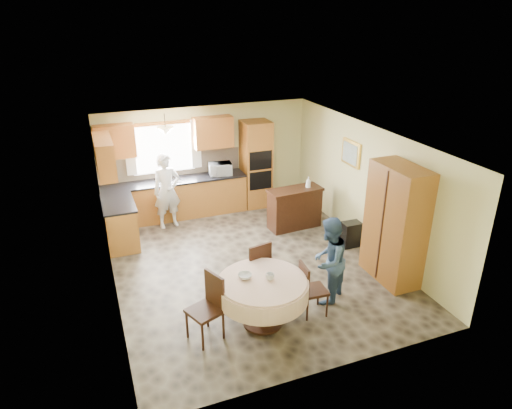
{
  "coord_description": "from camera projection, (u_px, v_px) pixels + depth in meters",
  "views": [
    {
      "loc": [
        -2.64,
        -7.15,
        4.54
      ],
      "look_at": [
        0.23,
        0.3,
        1.1
      ],
      "focal_mm": 32.0,
      "sensor_mm": 36.0,
      "label": 1
    }
  ],
  "objects": [
    {
      "name": "oven_lower",
      "position": [
        261.0,
        180.0,
        10.91
      ],
      "size": [
        0.56,
        0.01,
        0.45
      ],
      "primitive_type": "cube",
      "color": "black",
      "rests_on": "oven_tower"
    },
    {
      "name": "base_cab_back",
      "position": [
        176.0,
        199.0,
        10.65
      ],
      "size": [
        3.3,
        0.6,
        0.88
      ],
      "primitive_type": "cube",
      "color": "#CD8136",
      "rests_on": "floor"
    },
    {
      "name": "wall_right",
      "position": [
        367.0,
        187.0,
        9.12
      ],
      "size": [
        0.02,
        6.0,
        2.5
      ],
      "primitive_type": "cube",
      "color": "#D4D088",
      "rests_on": "floor"
    },
    {
      "name": "base_cab_left",
      "position": [
        121.0,
        224.0,
        9.44
      ],
      "size": [
        0.6,
        1.2,
        0.88
      ],
      "primitive_type": "cube",
      "color": "#CD8136",
      "rests_on": "floor"
    },
    {
      "name": "counter_back",
      "position": [
        175.0,
        181.0,
        10.47
      ],
      "size": [
        3.3,
        0.64,
        0.04
      ],
      "primitive_type": "cube",
      "color": "black",
      "rests_on": "base_cab_back"
    },
    {
      "name": "backsplash",
      "position": [
        171.0,
        165.0,
        10.61
      ],
      "size": [
        3.3,
        0.02,
        0.55
      ],
      "primitive_type": "cube",
      "color": "tan",
      "rests_on": "wall_back"
    },
    {
      "name": "chair_right",
      "position": [
        309.0,
        287.0,
        7.19
      ],
      "size": [
        0.42,
        0.42,
        0.91
      ],
      "rotation": [
        0.0,
        0.0,
        1.5
      ],
      "color": "#3D1C10",
      "rests_on": "floor"
    },
    {
      "name": "curtain_left",
      "position": [
        130.0,
        151.0,
        10.07
      ],
      "size": [
        0.22,
        0.02,
        1.15
      ],
      "primitive_type": "cube",
      "color": "white",
      "rests_on": "wall_back"
    },
    {
      "name": "wall_cab_side",
      "position": [
        104.0,
        156.0,
        8.81
      ],
      "size": [
        0.33,
        1.2,
        0.72
      ],
      "primitive_type": "cube",
      "color": "#C36E30",
      "rests_on": "wall_left"
    },
    {
      "name": "chair_left",
      "position": [
        209.0,
        304.0,
        6.67
      ],
      "size": [
        0.58,
        0.58,
        1.03
      ],
      "rotation": [
        0.0,
        0.0,
        -1.19
      ],
      "color": "#3D1C10",
      "rests_on": "floor"
    },
    {
      "name": "curtain_right",
      "position": [
        196.0,
        144.0,
        10.57
      ],
      "size": [
        0.22,
        0.02,
        1.15
      ],
      "primitive_type": "cube",
      "color": "white",
      "rests_on": "wall_back"
    },
    {
      "name": "microwave",
      "position": [
        220.0,
        169.0,
        10.72
      ],
      "size": [
        0.56,
        0.42,
        0.29
      ],
      "primitive_type": "imported",
      "rotation": [
        0.0,
        0.0,
        -0.13
      ],
      "color": "silver",
      "rests_on": "counter_back"
    },
    {
      "name": "wall_left",
      "position": [
        107.0,
        227.0,
        7.47
      ],
      "size": [
        0.02,
        6.0,
        2.5
      ],
      "primitive_type": "cube",
      "color": "#D4D088",
      "rests_on": "floor"
    },
    {
      "name": "space_heater",
      "position": [
        351.0,
        234.0,
        9.39
      ],
      "size": [
        0.39,
        0.27,
        0.53
      ],
      "primitive_type": "cube",
      "rotation": [
        0.0,
        0.0,
        -0.01
      ],
      "color": "black",
      "rests_on": "floor"
    },
    {
      "name": "wall_cab_left",
      "position": [
        115.0,
        141.0,
        9.79
      ],
      "size": [
        0.85,
        0.33,
        0.72
      ],
      "primitive_type": "cube",
      "color": "#C36E30",
      "rests_on": "wall_back"
    },
    {
      "name": "cupboard",
      "position": [
        395.0,
        224.0,
        7.97
      ],
      "size": [
        0.56,
        1.12,
        2.14
      ],
      "primitive_type": "cube",
      "color": "#CD8136",
      "rests_on": "floor"
    },
    {
      "name": "wall_front",
      "position": [
        333.0,
        293.0,
        5.73
      ],
      "size": [
        5.0,
        0.02,
        2.5
      ],
      "primitive_type": "cube",
      "color": "#D4D088",
      "rests_on": "floor"
    },
    {
      "name": "bowl_table",
      "position": [
        245.0,
        276.0,
        6.88
      ],
      "size": [
        0.27,
        0.27,
        0.07
      ],
      "primitive_type": "imported",
      "rotation": [
        0.0,
        0.0,
        0.33
      ],
      "color": "#B2B2B2",
      "rests_on": "dining_table"
    },
    {
      "name": "cup_table",
      "position": [
        270.0,
        277.0,
        6.83
      ],
      "size": [
        0.17,
        0.17,
        0.1
      ],
      "primitive_type": "imported",
      "rotation": [
        0.0,
        0.0,
        0.35
      ],
      "color": "#B2B2B2",
      "rests_on": "dining_table"
    },
    {
      "name": "counter_left",
      "position": [
        118.0,
        203.0,
        9.25
      ],
      "size": [
        0.64,
        1.2,
        0.04
      ],
      "primitive_type": "cube",
      "color": "black",
      "rests_on": "base_cab_left"
    },
    {
      "name": "person_sink",
      "position": [
        167.0,
        191.0,
        10.03
      ],
      "size": [
        0.67,
        0.49,
        1.69
      ],
      "primitive_type": "imported",
      "rotation": [
        0.0,
        0.0,
        0.14
      ],
      "color": "silver",
      "rests_on": "floor"
    },
    {
      "name": "dining_table",
      "position": [
        263.0,
        290.0,
        6.91
      ],
      "size": [
        1.39,
        1.39,
        0.79
      ],
      "color": "#3D1C10",
      "rests_on": "floor"
    },
    {
      "name": "bottle_sideboard",
      "position": [
        308.0,
        183.0,
        10.01
      ],
      "size": [
        0.14,
        0.14,
        0.3
      ],
      "primitive_type": "imported",
      "rotation": [
        0.0,
        0.0,
        -0.25
      ],
      "color": "silver",
      "rests_on": "sideboard"
    },
    {
      "name": "sideboard",
      "position": [
        294.0,
        209.0,
        10.14
      ],
      "size": [
        1.24,
        0.58,
        0.86
      ],
      "primitive_type": "cube",
      "rotation": [
        0.0,
        0.0,
        0.07
      ],
      "color": "#3D1C10",
      "rests_on": "floor"
    },
    {
      "name": "bowl_sideboard",
      "position": [
        288.0,
        191.0,
        9.9
      ],
      "size": [
        0.24,
        0.24,
        0.05
      ],
      "primitive_type": "imported",
      "rotation": [
        0.0,
        0.0,
        0.17
      ],
      "color": "#B2B2B2",
      "rests_on": "sideboard"
    },
    {
      "name": "wall_cab_right",
      "position": [
        213.0,
        132.0,
        10.52
      ],
      "size": [
        0.9,
        0.33,
        0.72
      ],
      "primitive_type": "cube",
      "color": "#C36E30",
      "rests_on": "wall_back"
    },
    {
      "name": "floor",
      "position": [
        250.0,
        264.0,
        8.79
      ],
      "size": [
        5.0,
        6.0,
        0.01
      ],
      "primitive_type": "cube",
      "color": "brown",
      "rests_on": "ground"
    },
    {
      "name": "framed_picture",
      "position": [
        351.0,
        153.0,
        9.44
      ],
      "size": [
        0.06,
        0.64,
        0.53
      ],
      "color": "#EDBA45",
      "rests_on": "wall_right"
    },
    {
      "name": "oven_tower",
      "position": [
        256.0,
        164.0,
        11.06
      ],
      "size": [
        0.66,
        0.62,
        2.12
      ],
      "primitive_type": "cube",
      "color": "#CD8136",
      "rests_on": "floor"
    },
    {
      "name": "pendant",
      "position": [
        166.0,
        131.0,
        9.77
      ],
      "size": [
        0.36,
        0.36,
        0.18
      ],
      "primitive_type": "cone",
      "rotation": [
        3.14,
        0.0,
        0.0
      ],
      "color": "beige",
      "rests_on": "ceiling"
    },
    {
      "name": "chair_back",
      "position": [
        257.0,
        266.0,
        7.64
      ],
      "size": [
        0.52,
        0.52,
        1.02
      ],
      "rotation": [
        0.0,
        0.0,
        3.35
      ],
      "color": "#3D1C10",
      "rests_on": "floor"
    },
    {
      "name": "ceiling",
      "position": [
        250.0,
        138.0,
        7.8
      ],
      "size": [
        5.0,
        6.0,
        0.01
      ],
      "primitive_type": "cube",
      "color": "white",
      "rests_on": "wall_back"
    },
    {
      "name": "wall_back",
      "position": [
        206.0,
        158.0,
        10.87
      ],
      "size": [
        5.0,
        0.02,
        2.5
      ],
      "primitive_type": "cube",
      "color": "#D4D088",
      "rests_on": "floor"
    },
    {
      "name": "window",
      "position": [
        163.0,
        149.0,
        10.38
      ],
      "size": [
        1.4,
        0.03,
        1.1
      ],
      "primitive_type": "cube",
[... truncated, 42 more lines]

